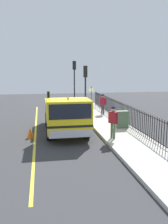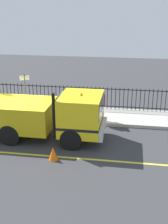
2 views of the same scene
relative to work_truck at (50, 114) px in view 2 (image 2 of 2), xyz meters
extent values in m
plane|color=#38383A|center=(0.31, 1.45, -1.22)|extent=(44.21, 44.21, 0.00)
cube|color=#B7B2A8|center=(3.01, 1.45, -1.14)|extent=(2.43, 20.10, 0.16)
cube|color=yellow|center=(-1.78, 1.45, -1.22)|extent=(0.12, 18.09, 0.01)
cube|color=yellow|center=(-0.01, -1.48, 0.11)|extent=(2.27, 1.85, 1.70)
cube|color=black|center=(-0.01, -1.48, 0.48)|extent=(2.09, 1.89, 0.75)
cube|color=gold|center=(0.01, 1.62, -0.12)|extent=(2.27, 3.46, 1.25)
cube|color=silver|center=(-0.01, -2.49, -0.59)|extent=(2.15, 0.21, 0.36)
cube|color=black|center=(-0.01, -1.48, -0.27)|extent=(2.29, 1.87, 0.12)
cylinder|color=black|center=(1.01, -1.21, -0.74)|extent=(0.30, 0.96, 0.96)
cylinder|color=black|center=(-1.01, -1.20, -0.74)|extent=(0.30, 0.96, 0.96)
cylinder|color=black|center=(1.02, 1.62, -0.74)|extent=(0.30, 0.96, 0.96)
cylinder|color=black|center=(-1.00, 1.63, -0.74)|extent=(0.30, 0.96, 0.96)
sphere|color=orange|center=(-0.01, -1.48, 1.01)|extent=(0.12, 0.12, 0.12)
cylinder|color=black|center=(-0.98, -0.46, 0.28)|extent=(0.14, 0.14, 2.05)
cube|color=maroon|center=(2.24, -2.09, 0.05)|extent=(0.44, 0.52, 0.60)
sphere|color=tan|center=(2.24, -2.09, 0.47)|extent=(0.22, 0.22, 0.22)
sphere|color=#14193F|center=(2.24, -2.09, 0.55)|extent=(0.21, 0.21, 0.21)
cylinder|color=#4C6047|center=(2.29, -2.16, -0.65)|extent=(0.12, 0.12, 0.81)
cylinder|color=#4C6047|center=(2.20, -2.01, -0.65)|extent=(0.12, 0.12, 0.81)
cylinder|color=maroon|center=(2.39, -2.32, 0.02)|extent=(0.09, 0.09, 0.57)
cylinder|color=maroon|center=(2.10, -1.86, 0.02)|extent=(0.09, 0.09, 0.57)
cylinder|color=black|center=(4.06, -5.67, -0.40)|extent=(0.04, 0.04, 1.31)
cylinder|color=black|center=(4.06, -5.43, -0.40)|extent=(0.04, 0.04, 1.31)
cylinder|color=black|center=(4.06, -5.19, -0.40)|extent=(0.04, 0.04, 1.31)
cylinder|color=black|center=(4.06, -4.96, -0.40)|extent=(0.04, 0.04, 1.31)
cylinder|color=black|center=(4.06, -4.72, -0.40)|extent=(0.04, 0.04, 1.31)
cylinder|color=black|center=(4.06, -4.48, -0.40)|extent=(0.04, 0.04, 1.31)
cylinder|color=black|center=(4.06, -4.25, -0.40)|extent=(0.04, 0.04, 1.31)
cylinder|color=black|center=(4.06, -4.01, -0.40)|extent=(0.04, 0.04, 1.31)
cylinder|color=black|center=(4.06, -3.77, -0.40)|extent=(0.04, 0.04, 1.31)
cylinder|color=black|center=(4.06, -3.53, -0.40)|extent=(0.04, 0.04, 1.31)
cylinder|color=black|center=(4.06, -3.30, -0.40)|extent=(0.04, 0.04, 1.31)
cylinder|color=black|center=(4.06, -3.06, -0.40)|extent=(0.04, 0.04, 1.31)
cylinder|color=black|center=(4.06, -2.82, -0.40)|extent=(0.04, 0.04, 1.31)
cylinder|color=black|center=(4.06, -2.58, -0.40)|extent=(0.04, 0.04, 1.31)
cylinder|color=black|center=(4.06, -2.35, -0.40)|extent=(0.04, 0.04, 1.31)
cylinder|color=black|center=(4.06, -2.11, -0.40)|extent=(0.04, 0.04, 1.31)
cylinder|color=black|center=(4.06, -1.87, -0.40)|extent=(0.04, 0.04, 1.31)
cylinder|color=black|center=(4.06, -1.64, -0.40)|extent=(0.04, 0.04, 1.31)
cylinder|color=black|center=(4.06, -1.40, -0.40)|extent=(0.04, 0.04, 1.31)
cylinder|color=black|center=(4.06, -1.16, -0.40)|extent=(0.04, 0.04, 1.31)
cylinder|color=black|center=(4.06, -0.92, -0.40)|extent=(0.04, 0.04, 1.31)
cylinder|color=black|center=(4.06, -0.69, -0.40)|extent=(0.04, 0.04, 1.31)
cylinder|color=black|center=(4.06, -0.45, -0.40)|extent=(0.04, 0.04, 1.31)
cylinder|color=black|center=(4.06, -0.21, -0.40)|extent=(0.04, 0.04, 1.31)
cylinder|color=black|center=(4.06, 0.02, -0.40)|extent=(0.04, 0.04, 1.31)
cylinder|color=black|center=(4.06, 0.26, -0.40)|extent=(0.04, 0.04, 1.31)
cylinder|color=black|center=(4.06, 0.50, -0.40)|extent=(0.04, 0.04, 1.31)
cylinder|color=black|center=(4.06, 0.74, -0.40)|extent=(0.04, 0.04, 1.31)
cylinder|color=black|center=(4.06, 0.97, -0.40)|extent=(0.04, 0.04, 1.31)
cylinder|color=black|center=(4.06, 1.21, -0.40)|extent=(0.04, 0.04, 1.31)
cylinder|color=black|center=(4.06, 1.45, -0.40)|extent=(0.04, 0.04, 1.31)
cylinder|color=black|center=(4.06, 1.69, -0.40)|extent=(0.04, 0.04, 1.31)
cylinder|color=black|center=(4.06, 1.92, -0.40)|extent=(0.04, 0.04, 1.31)
cylinder|color=black|center=(4.06, 2.16, -0.40)|extent=(0.04, 0.04, 1.31)
cylinder|color=black|center=(4.06, 2.40, -0.40)|extent=(0.04, 0.04, 1.31)
cylinder|color=black|center=(4.06, 2.63, -0.40)|extent=(0.04, 0.04, 1.31)
cylinder|color=black|center=(4.06, 2.87, -0.40)|extent=(0.04, 0.04, 1.31)
cylinder|color=black|center=(4.06, 3.11, -0.40)|extent=(0.04, 0.04, 1.31)
cylinder|color=black|center=(4.06, 3.35, -0.40)|extent=(0.04, 0.04, 1.31)
cylinder|color=black|center=(4.06, 3.58, -0.40)|extent=(0.04, 0.04, 1.31)
cylinder|color=black|center=(4.06, 3.82, -0.40)|extent=(0.04, 0.04, 1.31)
cylinder|color=black|center=(4.06, 4.06, -0.40)|extent=(0.04, 0.04, 1.31)
cylinder|color=black|center=(4.06, 4.30, -0.40)|extent=(0.04, 0.04, 1.31)
cube|color=black|center=(4.06, 1.45, 0.15)|extent=(0.04, 17.08, 0.04)
cube|color=black|center=(4.06, 1.45, -0.90)|extent=(0.04, 17.08, 0.04)
cube|color=#4C6B4C|center=(3.48, 0.08, -0.54)|extent=(0.77, 0.40, 1.05)
cone|color=orange|center=(-2.03, -0.66, -0.94)|extent=(0.39, 0.39, 0.56)
cylinder|color=#4C4C4C|center=(1.92, 1.83, 0.15)|extent=(0.06, 0.06, 2.43)
cube|color=white|center=(1.92, 1.83, 1.17)|extent=(0.24, 0.47, 0.24)
camera|label=1|loc=(-1.42, -13.85, 2.52)|focal=38.86mm
camera|label=2|loc=(-12.32, -3.56, 4.83)|focal=47.10mm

